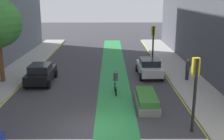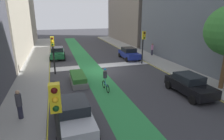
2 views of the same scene
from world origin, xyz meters
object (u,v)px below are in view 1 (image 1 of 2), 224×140
traffic_signal_near_right (195,81)px  median_planter (146,100)px  car_silver_right_far (149,67)px  cyclist_in_lane (116,81)px  pedestrian_sidewalk_right_a (187,69)px  traffic_signal_far_right (153,38)px  car_black_left_far (41,73)px

traffic_signal_near_right → median_planter: traffic_signal_near_right is taller
traffic_signal_near_right → median_planter: 4.50m
car_silver_right_far → cyclist_in_lane: (-3.05, -4.68, 0.17)m
cyclist_in_lane → pedestrian_sidewalk_right_a: bearing=26.7°
traffic_signal_far_right → cyclist_in_lane: size_ratio=2.16×
traffic_signal_far_right → car_black_left_far: (-9.85, -5.46, -2.02)m
median_planter → pedestrian_sidewalk_right_a: bearing=52.9°
car_silver_right_far → pedestrian_sidewalk_right_a: (2.91, -1.67, 0.26)m
traffic_signal_far_right → car_silver_right_far: traffic_signal_far_right is taller
traffic_signal_far_right → cyclist_in_lane: 9.25m
car_black_left_far → cyclist_in_lane: 6.60m
traffic_signal_near_right → car_silver_right_far: (-0.85, 10.30, -1.95)m
cyclist_in_lane → pedestrian_sidewalk_right_a: pedestrian_sidewalk_right_a is taller
car_silver_right_far → traffic_signal_far_right: bearing=77.3°
car_silver_right_far → car_black_left_far: (-9.06, -1.94, 0.00)m
pedestrian_sidewalk_right_a → car_silver_right_far: bearing=150.1°
cyclist_in_lane → median_planter: cyclist_in_lane is taller
car_black_left_far → pedestrian_sidewalk_right_a: (11.97, 0.26, 0.26)m
traffic_signal_near_right → pedestrian_sidewalk_right_a: 9.03m
traffic_signal_near_right → car_silver_right_far: 10.51m
traffic_signal_near_right → cyclist_in_lane: (-3.90, 5.62, -1.79)m
car_silver_right_far → pedestrian_sidewalk_right_a: pedestrian_sidewalk_right_a is taller
car_silver_right_far → median_planter: (-1.12, -7.00, -0.40)m
cyclist_in_lane → car_black_left_far: bearing=155.5°
cyclist_in_lane → traffic_signal_near_right: bearing=-55.2°
car_silver_right_far → cyclist_in_lane: size_ratio=2.29×
car_black_left_far → cyclist_in_lane: bearing=-24.5°
car_black_left_far → traffic_signal_near_right: bearing=-40.2°
pedestrian_sidewalk_right_a → median_planter: (-4.02, -5.32, -0.65)m
car_black_left_far → pedestrian_sidewalk_right_a: bearing=1.3°
car_black_left_far → median_planter: size_ratio=1.21×
traffic_signal_near_right → traffic_signal_far_right: (-0.05, 13.82, 0.07)m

